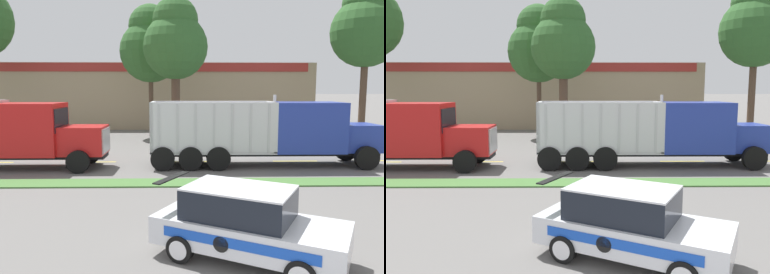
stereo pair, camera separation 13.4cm
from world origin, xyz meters
TOP-DOWN VIEW (x-y plane):
  - grass_verge at (0.00, 11.02)m, footprint 120.00×1.32m
  - centre_line_3 at (-5.52, 15.68)m, footprint 2.40×0.14m
  - centre_line_4 at (-0.12, 15.68)m, footprint 2.40×0.14m
  - centre_line_5 at (5.28, 15.68)m, footprint 2.40×0.14m
  - dump_truck_lead at (-9.25, 14.18)m, footprint 11.69×2.63m
  - dump_truck_mid at (4.33, 14.61)m, footprint 11.35×2.64m
  - rally_car at (0.69, 4.15)m, footprint 4.59×3.61m
  - store_building_backdrop at (-5.03, 37.59)m, footprint 33.84×12.10m
  - tree_behind_left at (-1.27, 22.69)m, footprint 4.53×4.53m
  - tree_behind_centre at (-3.35, 26.65)m, footprint 4.92×4.92m
  - tree_behind_far_right at (13.99, 26.52)m, footprint 5.63×5.63m

SIDE VIEW (x-z plane):
  - centre_line_3 at x=-5.52m, z-range 0.00..0.01m
  - centre_line_4 at x=-0.12m, z-range 0.00..0.01m
  - centre_line_5 at x=5.28m, z-range 0.00..0.01m
  - grass_verge at x=0.00m, z-range 0.00..0.06m
  - rally_car at x=0.69m, z-range 0.00..1.69m
  - dump_truck_lead at x=-9.25m, z-range -0.01..3.31m
  - dump_truck_mid at x=4.33m, z-range -0.13..3.45m
  - store_building_backdrop at x=-5.03m, z-range 0.00..6.34m
  - tree_behind_left at x=-1.27m, z-range 2.08..12.26m
  - tree_behind_centre at x=-3.35m, z-range 2.05..12.58m
  - tree_behind_far_right at x=13.99m, z-range 2.62..15.25m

